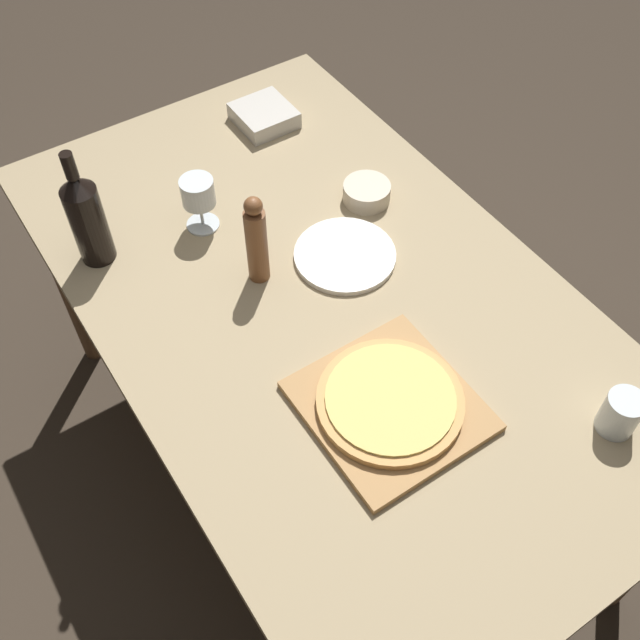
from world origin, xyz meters
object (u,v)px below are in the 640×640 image
object	(u,v)px
pepper_mill	(256,241)
small_bowl	(367,193)
wine_bottle	(87,217)
pizza	(390,400)
wine_glass	(198,195)

from	to	relation	value
pepper_mill	small_bowl	world-z (taller)	pepper_mill
wine_bottle	pepper_mill	xyz separation A→B (m)	(0.28, -0.26, -0.01)
pizza	pepper_mill	xyz separation A→B (m)	(-0.04, 0.44, 0.08)
pizza	pepper_mill	bearing A→B (deg)	94.54
pizza	pepper_mill	world-z (taller)	pepper_mill
pizza	wine_glass	xyz separation A→B (m)	(-0.07, 0.66, 0.07)
pizza	pepper_mill	distance (m)	0.45
pepper_mill	wine_glass	xyz separation A→B (m)	(-0.03, 0.22, -0.01)
pepper_mill	wine_glass	bearing A→B (deg)	98.09
pizza	wine_glass	bearing A→B (deg)	95.71
wine_bottle	small_bowl	xyz separation A→B (m)	(0.63, -0.19, -0.10)
wine_glass	small_bowl	distance (m)	0.41
wine_bottle	pizza	bearing A→B (deg)	-65.88
wine_bottle	small_bowl	bearing A→B (deg)	-16.62
pizza	small_bowl	xyz separation A→B (m)	(0.31, 0.52, -0.01)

